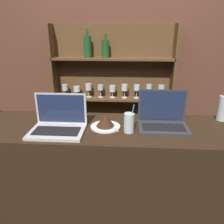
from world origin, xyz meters
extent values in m
cube|color=black|center=(0.00, 0.27, 0.49)|extent=(2.16, 0.54, 0.98)
cube|color=brown|center=(0.00, 1.27, 1.35)|extent=(7.00, 0.06, 2.70)
cube|color=brown|center=(-0.68, 1.15, 0.83)|extent=(0.03, 0.18, 1.66)
cube|color=brown|center=(0.56, 1.15, 0.83)|extent=(0.03, 0.18, 1.66)
cube|color=brown|center=(-0.06, 1.23, 0.83)|extent=(1.27, 0.02, 1.66)
cube|color=brown|center=(-0.06, 1.15, 0.50)|extent=(1.23, 0.18, 0.02)
cube|color=brown|center=(-0.06, 1.15, 0.91)|extent=(1.23, 0.18, 0.02)
cube|color=brown|center=(-0.06, 1.15, 1.33)|extent=(1.23, 0.18, 0.02)
cylinder|color=silver|center=(-0.57, 1.15, 0.93)|extent=(0.06, 0.06, 0.01)
cylinder|color=silver|center=(-0.57, 1.15, 0.96)|extent=(0.01, 0.01, 0.07)
cylinder|color=silver|center=(-0.57, 1.15, 1.03)|extent=(0.06, 0.06, 0.06)
cylinder|color=silver|center=(-0.44, 1.15, 0.93)|extent=(0.06, 0.06, 0.01)
cylinder|color=silver|center=(-0.44, 1.15, 0.96)|extent=(0.01, 0.01, 0.06)
cylinder|color=silver|center=(-0.44, 1.15, 1.01)|extent=(0.07, 0.07, 0.05)
cylinder|color=silver|center=(-0.31, 1.15, 0.93)|extent=(0.06, 0.06, 0.01)
cylinder|color=silver|center=(-0.31, 1.15, 0.97)|extent=(0.01, 0.01, 0.07)
cylinder|color=silver|center=(-0.31, 1.15, 1.04)|extent=(0.07, 0.07, 0.07)
cylinder|color=silver|center=(-0.19, 1.15, 0.93)|extent=(0.05, 0.05, 0.01)
cylinder|color=silver|center=(-0.19, 1.15, 0.97)|extent=(0.01, 0.01, 0.08)
cylinder|color=silver|center=(-0.19, 1.15, 1.03)|extent=(0.06, 0.06, 0.06)
cylinder|color=silver|center=(-0.06, 1.15, 0.93)|extent=(0.06, 0.06, 0.01)
cylinder|color=silver|center=(-0.06, 1.15, 0.96)|extent=(0.01, 0.01, 0.06)
cylinder|color=silver|center=(-0.06, 1.15, 1.02)|extent=(0.07, 0.07, 0.07)
cylinder|color=silver|center=(0.07, 1.15, 0.93)|extent=(0.06, 0.06, 0.01)
cylinder|color=silver|center=(0.07, 1.15, 0.97)|extent=(0.01, 0.01, 0.07)
cylinder|color=silver|center=(0.07, 1.15, 1.04)|extent=(0.06, 0.06, 0.07)
cylinder|color=silver|center=(0.20, 1.15, 0.93)|extent=(0.06, 0.06, 0.01)
cylinder|color=silver|center=(0.20, 1.15, 0.97)|extent=(0.01, 0.01, 0.08)
cylinder|color=silver|center=(0.20, 1.15, 1.04)|extent=(0.06, 0.06, 0.06)
cylinder|color=silver|center=(0.32, 1.15, 0.93)|extent=(0.05, 0.05, 0.01)
cylinder|color=silver|center=(0.32, 1.15, 0.97)|extent=(0.01, 0.01, 0.07)
cylinder|color=silver|center=(0.32, 1.15, 1.04)|extent=(0.06, 0.06, 0.07)
cylinder|color=silver|center=(0.45, 1.15, 0.93)|extent=(0.06, 0.06, 0.01)
cylinder|color=silver|center=(0.45, 1.15, 0.97)|extent=(0.01, 0.01, 0.07)
cylinder|color=silver|center=(0.45, 1.15, 1.04)|extent=(0.07, 0.07, 0.06)
cylinder|color=#1E4C23|center=(-0.31, 1.15, 1.44)|extent=(0.07, 0.07, 0.21)
cylinder|color=#1E4C23|center=(-0.31, 1.15, 1.58)|extent=(0.03, 0.03, 0.07)
cylinder|color=#1E4C23|center=(-0.13, 1.15, 1.42)|extent=(0.07, 0.07, 0.17)
cylinder|color=#1E4C23|center=(-0.13, 1.15, 1.54)|extent=(0.03, 0.03, 0.06)
cube|color=silver|center=(-0.35, 0.15, 0.99)|extent=(0.35, 0.24, 0.02)
cube|color=black|center=(-0.35, 0.14, 1.00)|extent=(0.29, 0.13, 0.00)
cube|color=silver|center=(-0.35, 0.27, 1.10)|extent=(0.35, 0.00, 0.21)
cube|color=#1E2847|center=(-0.35, 0.27, 1.10)|extent=(0.32, 0.01, 0.19)
cube|color=#333338|center=(0.34, 0.26, 0.99)|extent=(0.33, 0.22, 0.02)
cube|color=black|center=(0.34, 0.25, 1.00)|extent=(0.28, 0.12, 0.00)
cube|color=#333338|center=(0.34, 0.36, 1.11)|extent=(0.33, 0.00, 0.23)
cube|color=#1E2847|center=(0.34, 0.36, 1.11)|extent=(0.30, 0.01, 0.20)
cylinder|color=white|center=(-0.05, 0.26, 0.98)|extent=(0.20, 0.20, 0.01)
cone|color=#381E11|center=(-0.05, 0.26, 1.03)|extent=(0.12, 0.12, 0.08)
cube|color=#B7B7BC|center=(0.00, 0.25, 0.99)|extent=(0.08, 0.16, 0.00)
cylinder|color=silver|center=(0.11, 0.20, 1.04)|extent=(0.07, 0.07, 0.13)
cylinder|color=#338CD8|center=(0.12, 0.20, 1.07)|extent=(0.04, 0.01, 0.19)
cylinder|color=#B2C1C6|center=(0.79, 0.45, 1.07)|extent=(0.08, 0.08, 0.18)
camera|label=1|loc=(0.08, -1.09, 1.60)|focal=35.00mm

